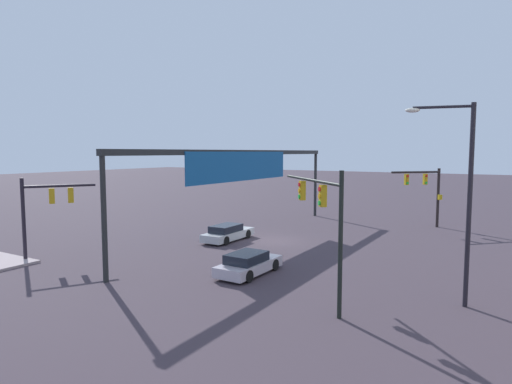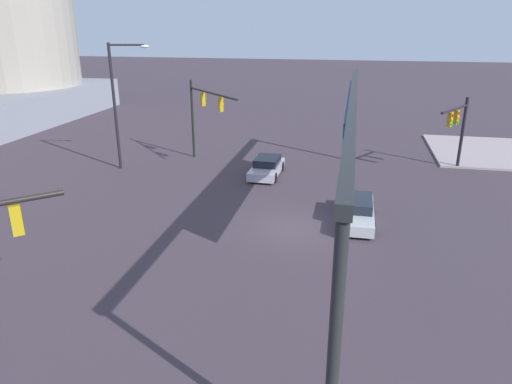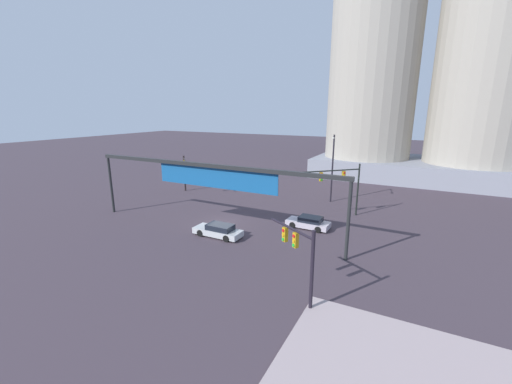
{
  "view_description": "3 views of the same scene",
  "coord_description": "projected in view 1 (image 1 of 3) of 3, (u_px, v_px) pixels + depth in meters",
  "views": [
    {
      "loc": [
        28.05,
        15.14,
        6.6
      ],
      "look_at": [
        0.4,
        -1.38,
        3.63
      ],
      "focal_mm": 30.5,
      "sensor_mm": 36.0,
      "label": 1
    },
    {
      "loc": [
        -21.67,
        -2.55,
        9.86
      ],
      "look_at": [
        -2.3,
        1.49,
        2.69
      ],
      "focal_mm": 32.9,
      "sensor_mm": 36.0,
      "label": 2
    },
    {
      "loc": [
        17.92,
        -26.59,
        11.58
      ],
      "look_at": [
        2.63,
        2.73,
        3.11
      ],
      "focal_mm": 22.51,
      "sensor_mm": 36.0,
      "label": 3
    }
  ],
  "objects": [
    {
      "name": "traffic_signal_near_corner",
      "position": [
        427.0,
        187.0,
        37.72
      ],
      "size": [
        3.41,
        3.72,
        5.18
      ],
      "rotation": [
        0.0,
        0.0,
        -0.79
      ],
      "color": "black",
      "rests_on": "ground"
    },
    {
      "name": "ground_plane",
      "position": [
        275.0,
        241.0,
        32.32
      ],
      "size": [
        232.59,
        232.59,
        0.0
      ],
      "primitive_type": "plane",
      "color": "#3D323B"
    },
    {
      "name": "traffic_signal_opposite_side",
      "position": [
        321.0,
        208.0,
        18.9
      ],
      "size": [
        5.14,
        4.94,
        5.89
      ],
      "rotation": [
        0.0,
        0.0,
        -2.38
      ],
      "color": "black",
      "rests_on": "ground"
    },
    {
      "name": "traffic_signal_cross_street",
      "position": [
        44.0,
        204.0,
        26.61
      ],
      "size": [
        3.7,
        2.34,
        5.05
      ],
      "rotation": [
        0.0,
        0.0,
        2.6
      ],
      "color": "black",
      "rests_on": "ground"
    },
    {
      "name": "sedan_car_waiting_far",
      "position": [
        248.0,
        264.0,
        23.47
      ],
      "size": [
        4.34,
        1.95,
        1.21
      ],
      "rotation": [
        0.0,
        0.0,
        3.12
      ],
      "color": "#B6ACB9",
      "rests_on": "ground"
    },
    {
      "name": "sedan_car_approaching",
      "position": [
        228.0,
        233.0,
        32.42
      ],
      "size": [
        4.72,
        1.82,
        1.21
      ],
      "rotation": [
        0.0,
        0.0,
        3.14
      ],
      "color": "#B4B7BA",
      "rests_on": "ground"
    },
    {
      "name": "overhead_sign_gantry",
      "position": [
        245.0,
        164.0,
        32.79
      ],
      "size": [
        27.25,
        0.43,
        6.75
      ],
      "color": "#222425",
      "rests_on": "ground"
    },
    {
      "name": "streetlamp_curved_arm",
      "position": [
        462.0,
        190.0,
        18.24
      ],
      "size": [
        0.79,
        2.74,
        8.63
      ],
      "rotation": [
        0.0,
        0.0,
        -1.37
      ],
      "color": "black",
      "rests_on": "ground"
    }
  ]
}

